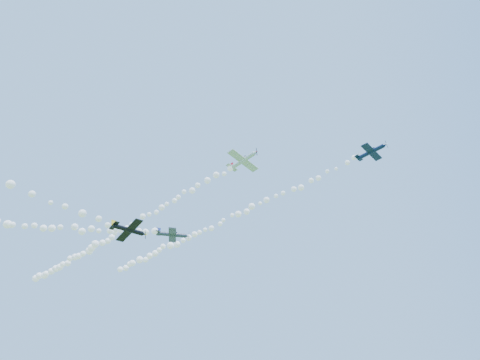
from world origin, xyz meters
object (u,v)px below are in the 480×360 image
(plane_black, at_px, (129,230))
(plane_grey, at_px, (172,235))
(plane_white, at_px, (243,160))
(plane_navy, at_px, (371,152))

(plane_black, bearing_deg, plane_grey, 31.55)
(plane_white, xyz_separation_m, plane_navy, (24.35, 4.54, -0.09))
(plane_black, bearing_deg, plane_white, -25.04)
(plane_grey, bearing_deg, plane_black, -115.37)
(plane_grey, bearing_deg, plane_white, -39.85)
(plane_navy, relative_size, plane_black, 1.12)
(plane_navy, relative_size, plane_grey, 0.97)
(plane_grey, distance_m, plane_black, 16.12)
(plane_white, xyz_separation_m, plane_grey, (-15.79, 4.17, -11.84))
(plane_white, distance_m, plane_navy, 24.77)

